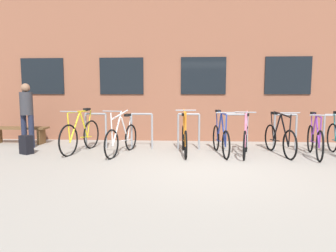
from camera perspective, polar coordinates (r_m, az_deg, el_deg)
ground_plane at (r=5.93m, az=8.07°, el=-7.85°), size 42.00×42.00×0.00m
storefront_building at (r=12.63m, az=5.89°, el=14.92°), size 28.00×7.16×6.64m
bike_rack at (r=7.71m, az=8.39°, el=-0.37°), size 6.58×0.05×0.92m
bicycle_purple at (r=7.63m, az=25.96°, el=-2.34°), size 0.51×1.71×1.01m
bicycle_yellow at (r=7.66m, az=-16.15°, el=-1.71°), size 0.52×1.74×1.07m
bicycle_white at (r=7.19m, az=-8.70°, el=-2.29°), size 0.54×1.69×1.07m
bicycle_black at (r=7.53m, az=20.26°, el=-2.22°), size 0.44×1.71×1.04m
bicycle_pink at (r=7.18m, az=14.44°, el=-2.47°), size 0.53×1.59×1.06m
bicycle_orange at (r=7.14m, az=3.12°, el=-2.34°), size 0.44×1.69×1.09m
bicycle_blue at (r=7.20m, az=9.91°, el=-2.31°), size 0.44×1.67×1.04m
wooden_bench at (r=9.48m, az=-26.30°, el=-0.94°), size 1.61×0.40×0.47m
person_by_bench at (r=8.68m, az=-25.11°, el=2.60°), size 0.36×0.32×1.67m
backpack at (r=7.87m, az=-25.18°, el=-3.21°), size 0.34×0.30×0.44m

